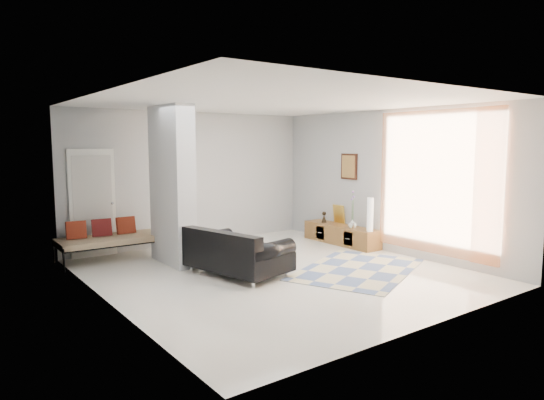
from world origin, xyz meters
TOP-DOWN VIEW (x-y plane):
  - floor at (0.00, 0.00)m, footprint 6.00×6.00m
  - ceiling at (0.00, 0.00)m, footprint 6.00×6.00m
  - wall_back at (0.00, 3.00)m, footprint 6.00×0.00m
  - wall_front at (0.00, -3.00)m, footprint 6.00×0.00m
  - wall_left at (-2.75, 0.00)m, footprint 0.00×6.00m
  - wall_right at (2.75, 0.00)m, footprint 0.00×6.00m
  - partition_column at (-1.10, 1.60)m, footprint 0.35×1.20m
  - hallway_door at (-2.10, 2.96)m, footprint 0.85×0.06m
  - curtain at (2.67, -1.15)m, footprint 0.00×2.55m
  - wall_art at (2.72, 1.04)m, footprint 0.04×0.45m
  - media_console at (2.52, 1.04)m, footprint 0.45×1.91m
  - loveseat at (-0.61, 0.28)m, footprint 1.34×1.86m
  - daybed at (-1.91, 2.47)m, footprint 1.97×0.86m
  - area_rug at (1.23, -0.70)m, footprint 2.97×2.55m
  - cylinder_lamp at (2.50, 0.21)m, footprint 0.12×0.12m
  - bronze_figurine at (2.47, 1.53)m, footprint 0.13×0.13m
  - vase at (2.47, 0.66)m, footprint 0.17×0.17m

SIDE VIEW (x-z plane):
  - floor at x=0.00m, z-range 0.00..0.00m
  - area_rug at x=1.23m, z-range 0.00..0.01m
  - media_console at x=2.52m, z-range -0.20..0.60m
  - loveseat at x=-0.61m, z-range -0.03..0.73m
  - daybed at x=-1.91m, z-range 0.03..0.79m
  - vase at x=2.47m, z-range 0.40..0.58m
  - bronze_figurine at x=2.47m, z-range 0.40..0.64m
  - cylinder_lamp at x=2.50m, z-range 0.40..1.07m
  - hallway_door at x=-2.10m, z-range 0.00..2.04m
  - partition_column at x=-1.10m, z-range 0.00..2.80m
  - wall_back at x=0.00m, z-range -1.60..4.40m
  - wall_front at x=0.00m, z-range -1.60..4.40m
  - wall_left at x=-2.75m, z-range -1.60..4.40m
  - wall_right at x=2.75m, z-range -1.60..4.40m
  - curtain at x=2.67m, z-range 0.17..2.72m
  - wall_art at x=2.72m, z-range 1.38..1.92m
  - ceiling at x=0.00m, z-range 2.80..2.80m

